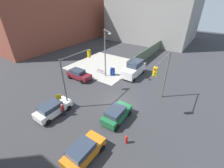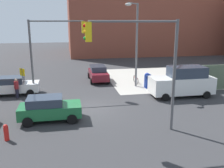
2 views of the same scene
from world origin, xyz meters
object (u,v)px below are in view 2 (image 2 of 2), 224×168
Objects in this scene: coupe_maroon at (98,73)px; van_white_delivery at (183,82)px; street_lamp_corner at (135,39)px; mailbox_blue at (148,80)px; coupe_green at (49,108)px; pedestrian_crossing at (17,88)px; bicycle_leaning_on_fence at (136,80)px; coupe_white at (13,85)px; smokestack at (224,8)px; traffic_signal_nw_corner at (53,43)px; traffic_signal_se_corner at (142,54)px; fire_hydrant at (6,132)px.

van_white_delivery is (6.43, -7.13, 0.44)m from coupe_maroon.
coupe_maroon is (-3.18, 3.43, -3.86)m from street_lamp_corner.
mailbox_blue is at bearing -41.86° from coupe_maroon.
pedestrian_crossing reaches higher than coupe_green.
coupe_green is 2.28× the size of bicycle_leaning_on_fence.
van_white_delivery is at bearing -12.21° from coupe_white.
coupe_maroon is at bearing -143.53° from smokestack.
van_white_delivery reaches higher than coupe_maroon.
smokestack is at bearing 36.47° from coupe_maroon.
smokestack is 41.89m from traffic_signal_nw_corner.
traffic_signal_nw_corner is (-32.97, -25.50, -4.24)m from smokestack.
mailbox_blue is 0.84× the size of pedestrian_crossing.
coupe_green is 7.50m from coupe_white.
traffic_signal_se_corner is at bearing -87.03° from coupe_maroon.
coupe_white is at bearing -145.64° from smokestack.
bicycle_leaning_on_fence is at bearing 10.66° from coupe_white.
smokestack is 36.60m from van_white_delivery.
traffic_signal_se_corner is at bearing -2.29° from fire_hydrant.
smokestack is 10.39× the size of pedestrian_crossing.
traffic_signal_se_corner is 13.48m from coupe_white.
traffic_signal_se_corner is 10.90m from mailbox_blue.
van_white_delivery is (10.90, -2.70, -3.31)m from traffic_signal_nw_corner.
street_lamp_corner reaches higher than fire_hydrant.
traffic_signal_se_corner is 7.12m from coupe_green.
smokestack is 3.27× the size of van_white_delivery.
smokestack is at bearing 44.08° from fire_hydrant.
traffic_signal_se_corner is 12.32m from pedestrian_crossing.
traffic_signal_se_corner is 0.81× the size of street_lamp_corner.
street_lamp_corner is 14.55m from fire_hydrant.
traffic_signal_nw_corner and traffic_signal_se_corner have the same top height.
coupe_green is 0.93× the size of coupe_white.
van_white_delivery reaches higher than fire_hydrant.
smokestack reaches higher than street_lamp_corner.
van_white_delivery is (-22.07, -28.20, -7.55)m from smokestack.
coupe_maroon is at bearing 138.14° from mailbox_blue.
mailbox_blue is 12.06m from pedestrian_crossing.
street_lamp_corner is 6.06m from coupe_maroon.
street_lamp_corner reaches higher than coupe_maroon.
fire_hydrant is 14.56m from van_white_delivery.
fire_hydrant is (-2.34, -8.70, -4.11)m from traffic_signal_nw_corner.
fire_hydrant is 9.25m from coupe_white.
pedestrian_crossing is at bearing -65.45° from coupe_white.
van_white_delivery reaches higher than mailbox_blue.
coupe_white reaches higher than mailbox_blue.
traffic_signal_se_corner reaches higher than mailbox_blue.
traffic_signal_nw_corner reaches higher than pedestrian_crossing.
traffic_signal_nw_corner is 9.90m from fire_hydrant.
traffic_signal_nw_corner is 9.66m from mailbox_blue.
bicycle_leaning_on_fence is at bearing 75.19° from traffic_signal_se_corner.
van_white_delivery reaches higher than coupe_green.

